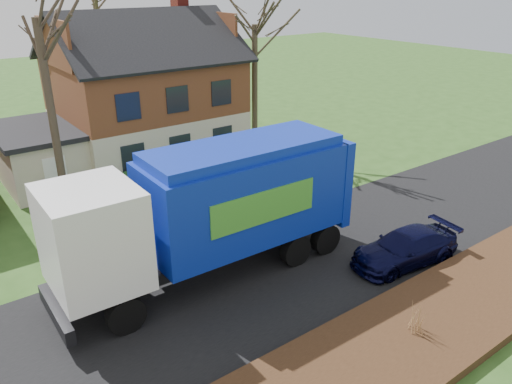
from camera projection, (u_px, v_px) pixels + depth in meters
ground at (272, 270)px, 17.74m from camera, size 120.00×120.00×0.00m
road at (272, 270)px, 17.74m from camera, size 80.00×7.00×0.02m
mulch_verge at (391, 348)px, 13.78m from camera, size 80.00×3.50×0.30m
main_house at (137, 88)px, 27.22m from camera, size 12.95×8.95×9.26m
garbage_truck at (216, 205)px, 16.61m from camera, size 10.65×3.01×4.55m
silver_sedan at (134, 237)px, 18.42m from camera, size 4.90×3.06×1.52m
navy_wagon at (405, 248)px, 17.98m from camera, size 4.41×2.26×1.22m
tree_front_east at (255, 1)px, 26.89m from camera, size 3.72×3.72×10.32m
grass_clump_mid at (416, 317)px, 14.04m from camera, size 0.35×0.29×0.97m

